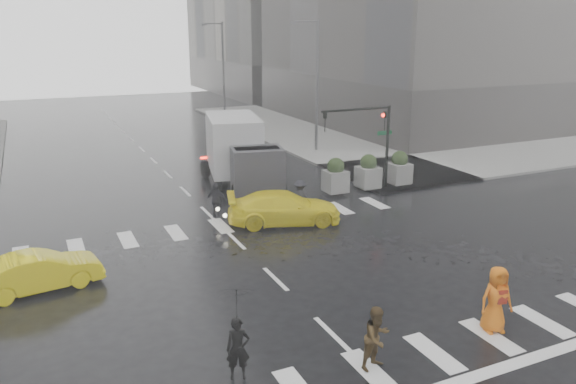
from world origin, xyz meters
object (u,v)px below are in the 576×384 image
pedestrian_brown (377,338)px  taxi_mid (40,272)px  traffic_signal_pole (372,131)px  pedestrian_orange (496,299)px  box_truck (239,151)px

pedestrian_brown → taxi_mid: 11.34m
traffic_signal_pole → pedestrian_orange: size_ratio=2.29×
traffic_signal_pole → box_truck: size_ratio=0.64×
taxi_mid → pedestrian_brown: bearing=-146.6°
traffic_signal_pole → taxi_mid: bearing=-161.5°
pedestrian_brown → taxi_mid: (-7.59, 8.42, -0.20)m
pedestrian_brown → taxi_mid: bearing=117.5°
pedestrian_brown → traffic_signal_pole: bearing=43.2°
pedestrian_orange → box_truck: (-1.28, 17.45, 1.01)m
traffic_signal_pole → taxi_mid: (-16.37, -5.48, -2.57)m
pedestrian_brown → box_truck: box_truck is taller
pedestrian_brown → taxi_mid: pedestrian_brown is taller
traffic_signal_pole → pedestrian_brown: 16.61m
taxi_mid → box_truck: bearing=-57.2°
pedestrian_brown → box_truck: size_ratio=0.24×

